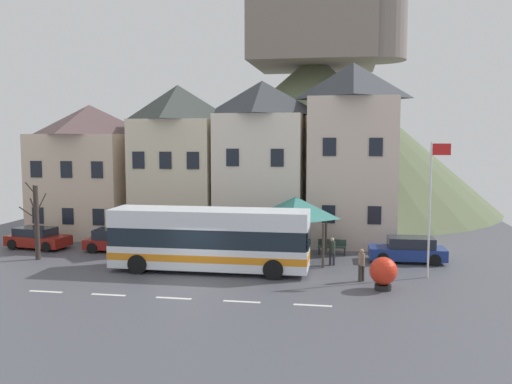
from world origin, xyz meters
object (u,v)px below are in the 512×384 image
Objects in this scene: hilltop_castle at (315,124)px; parked_car_00 at (408,250)px; townhouse_02 at (262,161)px; harbour_buoy at (383,272)px; parked_car_02 at (117,240)px; pedestrian_00 at (332,249)px; public_bench at (332,246)px; transit_bus at (210,240)px; pedestrian_01 at (362,264)px; townhouse_01 at (179,162)px; parked_car_01 at (37,238)px; bus_shelter at (296,208)px; townhouse_00 at (91,169)px; townhouse_03 at (352,153)px; flagpole at (432,199)px; bare_tree_00 at (36,221)px.

hilltop_castle is 25.41m from parked_car_00.
townhouse_02 is 7.05× the size of harbour_buoy.
pedestrian_00 reaches higher than parked_car_02.
parked_car_02 is at bearing -174.31° from public_bench.
parked_car_02 is (-6.88, 3.96, -0.97)m from transit_bus.
townhouse_02 is at bearing 126.46° from pedestrian_00.
pedestrian_00 is 3.52m from pedestrian_01.
townhouse_01 is 6.95× the size of pedestrian_00.
hilltop_castle is 8.55× the size of parked_car_01.
townhouse_02 is 2.95× the size of bus_shelter.
parked_car_01 is at bearing 166.77° from pedestrian_01.
hilltop_castle reaches higher than townhouse_00.
townhouse_00 is 16.82m from bus_shelter.
townhouse_03 is 0.34× the size of hilltop_castle.
pedestrian_00 is at bearing -53.54° from townhouse_02.
townhouse_00 is 12.66m from townhouse_02.
transit_bus is 5.49m from bus_shelter.
flagpole reaches higher than harbour_buoy.
bare_tree_00 is (-20.72, -2.92, 1.54)m from parked_car_00.
bus_shelter is at bearing 129.74° from harbour_buoy.
townhouse_01 is 17.76m from flagpole.
townhouse_02 is 2.77× the size of parked_car_02.
parked_car_01 is at bearing 178.06° from bus_shelter.
parked_car_01 is (-7.64, -5.08, -4.59)m from townhouse_01.
hilltop_castle reaches higher than pedestrian_01.
bus_shelter is 0.80× the size of bare_tree_00.
townhouse_02 is (12.62, -0.68, 0.71)m from townhouse_00.
hilltop_castle is at bearing 91.16° from bus_shelter.
flagpole is (4.84, -1.90, 3.04)m from pedestrian_00.
parked_car_01 is at bearing 163.86° from harbour_buoy.
pedestrian_00 is 5.15m from harbour_buoy.
pedestrian_00 is (13.10, -1.52, 0.20)m from parked_car_02.
transit_bus is at bearing -127.42° from townhouse_03.
harbour_buoy is at bearing 72.32° from parked_car_00.
hilltop_castle reaches higher than parked_car_01.
parked_car_00 is 20.99m from bare_tree_00.
pedestrian_00 is (17.56, -7.37, -3.76)m from townhouse_00.
townhouse_01 is at bearing -20.69° from parked_car_00.
townhouse_00 is 15.29m from transit_bus.
townhouse_01 is 2.33× the size of bare_tree_00.
parked_car_00 is 2.54× the size of public_bench.
harbour_buoy is (20.80, -6.02, 0.19)m from parked_car_01.
townhouse_01 is 2.56× the size of parked_car_01.
bus_shelter is at bearing -3.48° from parked_car_02.
townhouse_03 is 7.44× the size of pedestrian_01.
bare_tree_00 is at bearing -140.07° from parked_car_02.
townhouse_01 is 10.53m from bus_shelter.
bus_shelter is (2.83, -5.75, -2.35)m from townhouse_02.
flagpole is at bearing -66.75° from townhouse_03.
harbour_buoy is 19.32m from bare_tree_00.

